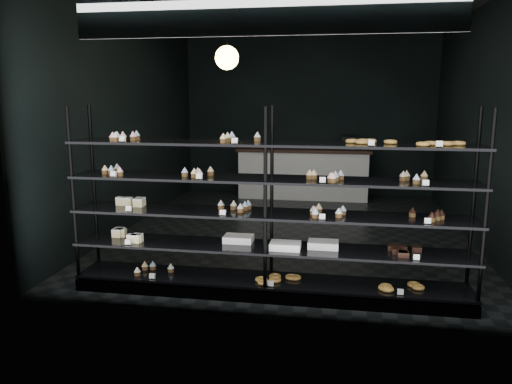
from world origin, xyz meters
TOP-DOWN VIEW (x-y plane):
  - room at (0.00, 0.00)m, footprint 5.01×6.01m
  - display_shelf at (-0.03, -2.45)m, footprint 4.00×0.50m
  - signage at (0.00, -2.93)m, footprint 3.30×0.05m
  - pendant_lamp at (-0.70, -1.21)m, footprint 0.28×0.28m
  - service_counter at (-0.03, 2.50)m, footprint 2.59×0.65m

SIDE VIEW (x-z plane):
  - service_counter at x=-0.03m, z-range -0.11..1.12m
  - display_shelf at x=-0.03m, z-range -0.33..1.58m
  - room at x=0.00m, z-range 0.00..3.20m
  - pendant_lamp at x=-0.70m, z-range 2.02..2.89m
  - signage at x=0.00m, z-range 2.50..3.00m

